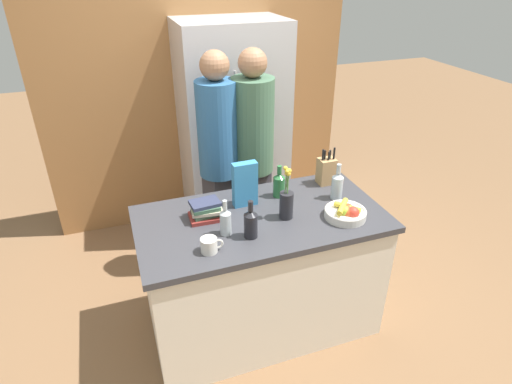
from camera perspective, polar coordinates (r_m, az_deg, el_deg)
name	(u,v)px	position (r m, az deg, el deg)	size (l,w,h in m)	color
ground_plane	(261,320)	(3.20, 0.63, -16.73)	(14.00, 14.00, 0.00)	brown
kitchen_island	(261,272)	(2.90, 0.67, -10.62)	(1.53, 0.80, 0.88)	silver
back_wall_wood	(197,82)	(3.96, -7.87, 14.32)	(2.73, 0.12, 2.60)	#9E6B3D
refrigerator	(233,132)	(3.79, -3.07, 8.02)	(0.87, 0.63, 1.86)	#B7B7BC
fruit_bowl	(346,212)	(2.66, 11.93, -2.66)	(0.26, 0.26, 0.10)	silver
knife_block	(326,171)	(3.02, 9.37, 2.83)	(0.12, 0.10, 0.27)	tan
flower_vase	(286,202)	(2.58, 4.08, -1.39)	(0.08, 0.08, 0.35)	#232328
cereal_box	(245,184)	(2.69, -1.49, 1.03)	(0.16, 0.06, 0.30)	teal
coffee_mug	(209,245)	(2.34, -6.22, -7.05)	(0.13, 0.09, 0.08)	silver
book_stack	(206,210)	(2.61, -6.69, -2.43)	(0.21, 0.17, 0.12)	maroon
bottle_oil	(279,184)	(2.82, 3.09, 1.03)	(0.08, 0.08, 0.22)	#286633
bottle_vinegar	(337,185)	(2.84, 10.76, 0.93)	(0.08, 0.08, 0.25)	#B2BCC1
bottle_wine	(226,221)	(2.44, -4.08, -3.88)	(0.07, 0.07, 0.22)	#B2BCC1
bottle_water	(251,223)	(2.41, -0.71, -4.15)	(0.08, 0.08, 0.23)	black
person_at_sink	(219,154)	(3.19, -5.01, 5.07)	(0.29, 0.29, 1.75)	#383842
person_in_blue	(253,151)	(3.24, -0.42, 5.51)	(0.31, 0.31, 1.75)	#383842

